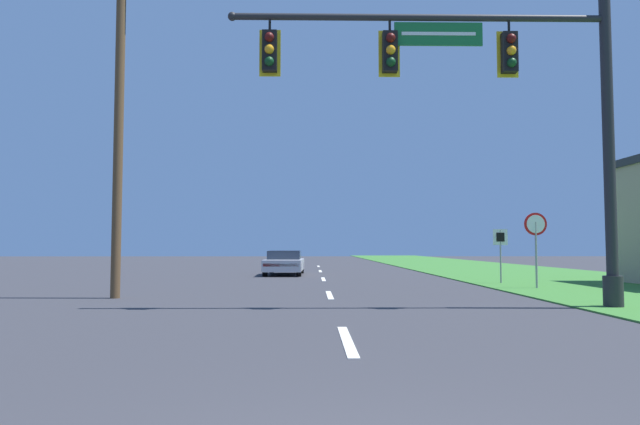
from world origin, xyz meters
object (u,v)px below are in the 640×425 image
object	(u,v)px
signal_mast	(503,103)
stop_sign	(536,233)
car_ahead	(284,263)
utility_pole_near	(119,114)
route_sign_post	(500,244)

from	to	relation	value
signal_mast	stop_sign	world-z (taller)	signal_mast
signal_mast	car_ahead	size ratio (longest dim) A/B	1.93
signal_mast	car_ahead	bearing A→B (deg)	110.34
car_ahead	stop_sign	world-z (taller)	stop_sign
car_ahead	utility_pole_near	xyz separation A→B (m)	(-4.04, -12.91, 4.50)
route_sign_post	utility_pole_near	world-z (taller)	utility_pole_near
signal_mast	route_sign_post	size ratio (longest dim) A/B	4.49
car_ahead	stop_sign	bearing A→B (deg)	-47.94
utility_pole_near	stop_sign	bearing A→B (deg)	13.62
stop_sign	car_ahead	bearing A→B (deg)	132.06
signal_mast	stop_sign	size ratio (longest dim) A/B	3.64
car_ahead	route_sign_post	world-z (taller)	route_sign_post
stop_sign	route_sign_post	distance (m)	2.61
signal_mast	utility_pole_near	distance (m)	10.23
car_ahead	utility_pole_near	bearing A→B (deg)	-107.38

